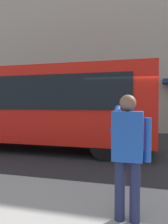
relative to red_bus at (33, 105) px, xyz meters
The scene contains 4 objects.
ground_plane 4.00m from the red_bus, behind, with size 60.00×60.00×0.00m, color #232326.
building_facade_far 8.78m from the red_bus, 118.48° to the right, with size 28.00×1.55×12.00m.
red_bus is the anchor object (origin of this frame).
pedestrian_photographer 6.39m from the red_bus, 129.30° to the left, with size 0.53×0.52×1.70m.
Camera 1 is at (-0.70, 8.02, 1.73)m, focal length 37.75 mm.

